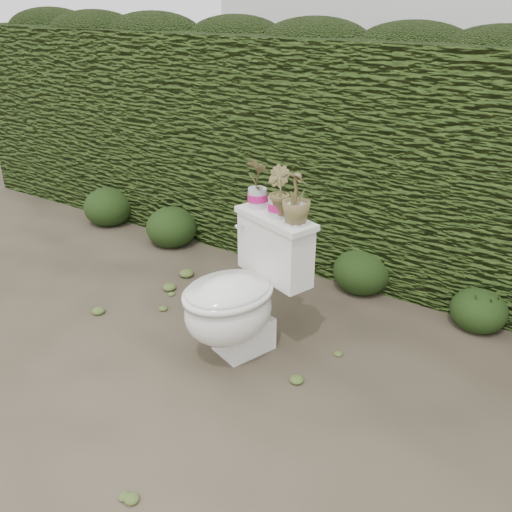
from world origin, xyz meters
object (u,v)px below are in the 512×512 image
Objects in this scene: toilet at (240,296)px; potted_plant_left at (257,184)px; potted_plant_center at (278,194)px; potted_plant_right at (296,199)px.

potted_plant_left is at bearing 123.57° from toilet.
potted_plant_center is at bearing 166.78° from potted_plant_left.
toilet is at bearing 110.35° from potted_plant_left.
potted_plant_left reaches higher than potted_plant_center.
potted_plant_right is at bearing 166.78° from potted_plant_left.
toilet is 3.08× the size of potted_plant_center.
potted_plant_left is 0.99× the size of potted_plant_right.
potted_plant_left is 0.18m from potted_plant_center.
potted_plant_center is at bearing 85.48° from toilet.
toilet is 2.90× the size of potted_plant_left.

